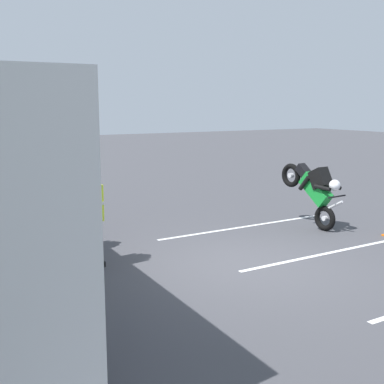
{
  "coord_description": "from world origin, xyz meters",
  "views": [
    {
      "loc": [
        -7.31,
        5.37,
        2.95
      ],
      "look_at": [
        1.85,
        0.11,
        1.1
      ],
      "focal_mm": 46.68,
      "sensor_mm": 36.0,
      "label": 1
    }
  ],
  "objects_px": {
    "parked_motorcycle_silver": "(26,215)",
    "stunt_motorcycle": "(314,188)",
    "spectator_far_left": "(92,209)",
    "spectator_centre": "(54,193)",
    "spectator_left": "(65,200)"
  },
  "relations": [
    {
      "from": "parked_motorcycle_silver",
      "to": "spectator_centre",
      "type": "bearing_deg",
      "value": -123.77
    },
    {
      "from": "spectator_centre",
      "to": "spectator_left",
      "type": "bearing_deg",
      "value": 174.2
    },
    {
      "from": "spectator_left",
      "to": "parked_motorcycle_silver",
      "type": "xyz_separation_m",
      "value": [
        1.75,
        0.42,
        -0.6
      ]
    },
    {
      "from": "spectator_far_left",
      "to": "spectator_centre",
      "type": "xyz_separation_m",
      "value": [
        2.54,
        0.03,
        -0.1
      ]
    },
    {
      "from": "spectator_left",
      "to": "parked_motorcycle_silver",
      "type": "bearing_deg",
      "value": 13.66
    },
    {
      "from": "spectator_far_left",
      "to": "spectator_centre",
      "type": "height_order",
      "value": "spectator_far_left"
    },
    {
      "from": "spectator_left",
      "to": "spectator_centre",
      "type": "xyz_separation_m",
      "value": [
        1.37,
        -0.14,
        -0.09
      ]
    },
    {
      "from": "spectator_left",
      "to": "spectator_centre",
      "type": "bearing_deg",
      "value": -5.8
    },
    {
      "from": "spectator_centre",
      "to": "spectator_far_left",
      "type": "bearing_deg",
      "value": -179.22
    },
    {
      "from": "parked_motorcycle_silver",
      "to": "stunt_motorcycle",
      "type": "relative_size",
      "value": 1.0
    },
    {
      "from": "spectator_far_left",
      "to": "parked_motorcycle_silver",
      "type": "bearing_deg",
      "value": 11.57
    },
    {
      "from": "spectator_left",
      "to": "stunt_motorcycle",
      "type": "distance_m",
      "value": 5.86
    },
    {
      "from": "spectator_far_left",
      "to": "spectator_centre",
      "type": "relative_size",
      "value": 1.08
    },
    {
      "from": "spectator_centre",
      "to": "parked_motorcycle_silver",
      "type": "bearing_deg",
      "value": 56.23
    },
    {
      "from": "spectator_far_left",
      "to": "stunt_motorcycle",
      "type": "height_order",
      "value": "spectator_far_left"
    }
  ]
}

